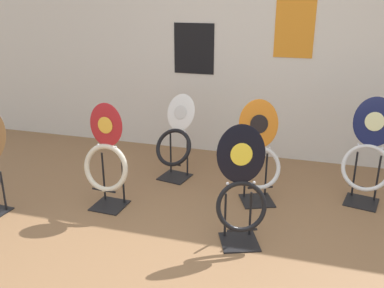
{
  "coord_description": "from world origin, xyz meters",
  "views": [
    {
      "loc": [
        0.69,
        -2.18,
        1.83
      ],
      "look_at": [
        -0.3,
        1.16,
        0.55
      ],
      "focal_mm": 40.0,
      "sensor_mm": 36.0,
      "label": 1
    }
  ],
  "objects": [
    {
      "name": "wall_back",
      "position": [
        -0.0,
        2.48,
        1.3
      ],
      "size": [
        8.0,
        0.07,
        2.6
      ],
      "color": "silver",
      "rests_on": "ground_plane"
    },
    {
      "name": "ground_plane",
      "position": [
        0.0,
        0.0,
        0.0
      ],
      "size": [
        14.0,
        14.0,
        0.0
      ],
      "primitive_type": "plane",
      "color": "#8E6642"
    },
    {
      "name": "toilet_seat_display_white_plain",
      "position": [
        -0.61,
        1.62,
        0.38
      ],
      "size": [
        0.42,
        0.42,
        0.83
      ],
      "color": "black",
      "rests_on": "ground_plane"
    },
    {
      "name": "toilet_seat_display_orange_sun",
      "position": [
        0.26,
        1.33,
        0.45
      ],
      "size": [
        0.43,
        0.38,
        0.93
      ],
      "color": "black",
      "rests_on": "ground_plane"
    },
    {
      "name": "toilet_seat_display_navy_moon",
      "position": [
        1.19,
        1.59,
        0.45
      ],
      "size": [
        0.46,
        0.43,
        0.94
      ],
      "color": "black",
      "rests_on": "ground_plane"
    },
    {
      "name": "toilet_seat_display_jazz_black",
      "position": [
        0.24,
        0.62,
        0.42
      ],
      "size": [
        0.42,
        0.36,
        0.92
      ],
      "color": "black",
      "rests_on": "ground_plane"
    },
    {
      "name": "toilet_seat_display_crimson_swirl",
      "position": [
        -0.97,
        0.85,
        0.44
      ],
      "size": [
        0.43,
        0.29,
        0.94
      ],
      "color": "black",
      "rests_on": "ground_plane"
    }
  ]
}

